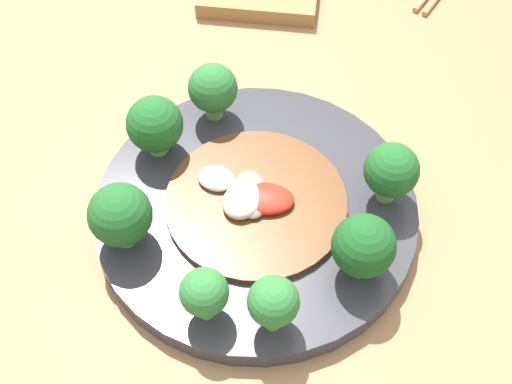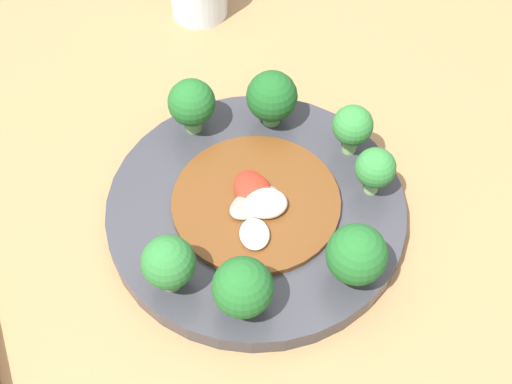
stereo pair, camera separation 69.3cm
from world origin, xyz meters
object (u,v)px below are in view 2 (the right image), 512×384
object	(u,v)px
broccoli_northeast	(272,97)
broccoli_southeast	(375,169)
broccoli_west	(169,263)
plate	(256,210)
broccoli_north	(192,103)
stirfry_center	(257,202)
broccoli_east	(353,126)
broccoli_southwest	(243,288)
broccoli_south	(357,255)

from	to	relation	value
broccoli_northeast	broccoli_southeast	xyz separation A→B (m)	(0.01, -0.14, -0.00)
broccoli_west	plate	bearing A→B (deg)	6.29
broccoli_southeast	broccoli_north	world-z (taller)	broccoli_north
broccoli_southeast	stirfry_center	bearing A→B (deg)	146.32
plate	broccoli_southeast	world-z (taller)	broccoli_southeast
broccoli_northeast	broccoli_west	distance (m)	0.23
broccoli_west	broccoli_north	world-z (taller)	broccoli_north
broccoli_southeast	broccoli_west	world-z (taller)	broccoli_west
broccoli_northeast	broccoli_east	bearing A→B (deg)	-70.18
plate	broccoli_northeast	size ratio (longest dim) A/B	4.56
plate	broccoli_southeast	size ratio (longest dim) A/B	5.37
broccoli_southeast	broccoli_west	distance (m)	0.22
broccoli_east	broccoli_west	world-z (taller)	broccoli_west
broccoli_east	plate	bearing A→B (deg)	172.09
broccoli_southeast	broccoli_southwest	world-z (taller)	broccoli_southwest
broccoli_northeast	broccoli_west	xyz separation A→B (m)	(-0.21, -0.08, 0.00)
plate	broccoli_east	size ratio (longest dim) A/B	5.02
broccoli_southwest	stirfry_center	xyz separation A→B (m)	(0.09, 0.07, -0.03)
broccoli_south	broccoli_north	bearing A→B (deg)	86.85
broccoli_west	stirfry_center	xyz separation A→B (m)	(0.12, 0.01, -0.03)
broccoli_north	stirfry_center	xyz separation A→B (m)	(-0.02, -0.12, -0.03)
broccoli_east	broccoli_north	xyz separation A→B (m)	(-0.10, 0.14, 0.00)
plate	broccoli_south	world-z (taller)	broccoli_south
broccoli_northeast	stirfry_center	world-z (taller)	broccoli_northeast
broccoli_east	broccoli_north	distance (m)	0.17
plate	stirfry_center	size ratio (longest dim) A/B	1.78
broccoli_southwest	broccoli_west	distance (m)	0.07
broccoli_southeast	broccoli_east	distance (m)	0.06
stirfry_center	plate	bearing A→B (deg)	62.10
broccoli_southwest	broccoli_north	xyz separation A→B (m)	(0.11, 0.20, 0.00)
plate	broccoli_west	xyz separation A→B (m)	(-0.12, -0.01, 0.05)
broccoli_south	broccoli_southeast	bearing A→B (deg)	31.38
broccoli_southwest	broccoli_south	world-z (taller)	broccoli_south
broccoli_north	broccoli_west	bearing A→B (deg)	-136.52
broccoli_southeast	broccoli_east	size ratio (longest dim) A/B	0.94
broccoli_southeast	broccoli_southwest	size ratio (longest dim) A/B	0.87
broccoli_south	stirfry_center	xyz separation A→B (m)	(-0.01, 0.12, -0.03)
broccoli_east	broccoli_north	size ratio (longest dim) A/B	0.92
broccoli_northeast	stirfry_center	size ratio (longest dim) A/B	0.39
broccoli_northeast	broccoli_south	xyz separation A→B (m)	(-0.08, -0.19, 0.00)
stirfry_center	broccoli_north	bearing A→B (deg)	79.69
broccoli_northeast	broccoli_north	world-z (taller)	same
plate	broccoli_southeast	distance (m)	0.13
broccoli_southwest	broccoli_east	xyz separation A→B (m)	(0.21, 0.06, 0.00)
broccoli_west	broccoli_southwest	bearing A→B (deg)	-63.79
broccoli_west	broccoli_north	distance (m)	0.19
broccoli_east	broccoli_south	bearing A→B (deg)	-136.83
broccoli_southwest	broccoli_north	world-z (taller)	same
broccoli_south	broccoli_west	world-z (taller)	broccoli_south
broccoli_northeast	broccoli_southwest	size ratio (longest dim) A/B	1.02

